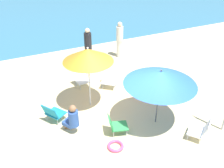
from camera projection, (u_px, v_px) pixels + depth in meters
ground_plane at (125, 122)px, 7.80m from camera, size 40.00×40.00×0.00m
sea_water at (37, 11)px, 18.86m from camera, size 40.00×16.00×0.01m
umbrella_orange at (88, 55)px, 7.64m from camera, size 1.59×1.59×2.12m
umbrella_blue at (160, 78)px, 6.99m from camera, size 2.09×2.09×1.84m
beach_chair_a at (53, 113)px, 7.66m from camera, size 0.75×0.76×0.65m
beach_chair_b at (201, 130)px, 7.03m from camera, size 0.76×0.75×0.63m
beach_chair_c at (81, 77)px, 9.50m from camera, size 0.53×0.61×0.67m
beach_chair_d at (116, 125)px, 7.22m from camera, size 0.67×0.58×0.58m
beach_chair_e at (110, 78)px, 9.46m from camera, size 0.78×0.78×0.68m
person_a at (88, 49)px, 10.46m from camera, size 0.30×0.30×1.78m
person_b at (163, 87)px, 8.78m from camera, size 0.51×0.52×0.85m
person_c at (72, 118)px, 7.17m from camera, size 0.46×0.53×0.97m
person_d at (120, 40)px, 11.50m from camera, size 0.31×0.31×1.67m
swim_ring at (116, 146)px, 6.86m from camera, size 0.46×0.46×0.09m
beach_bag at (137, 91)px, 9.02m from camera, size 0.31×0.33×0.30m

